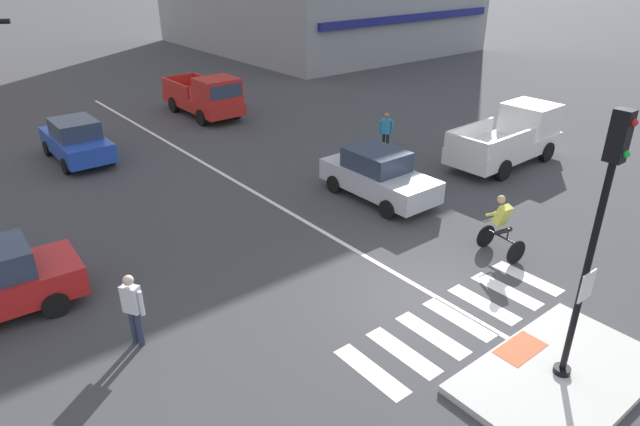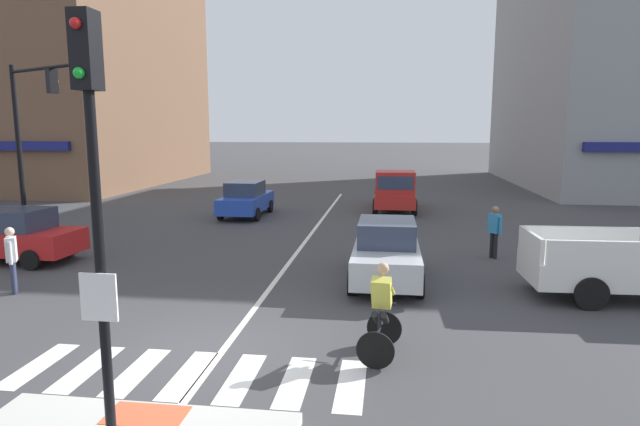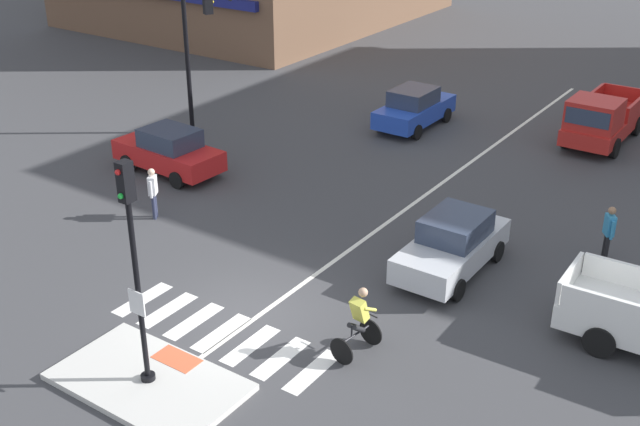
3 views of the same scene
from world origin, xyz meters
The scene contains 19 objects.
ground_plane centered at (0.00, 0.00, 0.00)m, with size 300.00×300.00×0.00m, color #3D3D3F.
traffic_island centered at (0.00, -3.29, 0.07)m, with size 4.23×2.48×0.15m, color beige.
tactile_pad_front centered at (0.00, -2.40, 0.15)m, with size 1.10×0.60×0.01m, color #DB5B38.
signal_pole centered at (0.00, -3.30, 3.23)m, with size 0.44×0.38×5.14m.
crosswalk_stripe_a centered at (-2.71, -0.87, 0.00)m, with size 0.44×1.80×0.01m, color silver.
crosswalk_stripe_b centered at (-1.80, -0.87, 0.00)m, with size 0.44×1.80×0.01m, color silver.
crosswalk_stripe_c centered at (-0.90, -0.87, 0.00)m, with size 0.44×1.80×0.01m, color silver.
crosswalk_stripe_d centered at (0.00, -0.87, 0.00)m, with size 0.44×1.80×0.01m, color silver.
crosswalk_stripe_e centered at (0.90, -0.87, 0.00)m, with size 0.44×1.80×0.01m, color silver.
crosswalk_stripe_f centered at (1.80, -0.87, 0.00)m, with size 0.44×1.80×0.01m, color silver.
crosswalk_stripe_g centered at (2.71, -0.87, 0.00)m, with size 0.44×1.80×0.01m, color silver.
lane_centre_line centered at (0.27, 10.00, 0.00)m, with size 0.14×28.00×0.01m, color silver.
car_blue_westbound_distant centered at (-3.36, 14.97, 0.81)m, with size 1.87×4.11×1.64m.
car_silver_eastbound_mid centered at (3.21, 5.07, 0.81)m, with size 1.85×4.10×1.64m.
pickup_truck_white_cross_right centered at (9.64, 4.38, 0.98)m, with size 5.16×2.18×2.08m.
pickup_truck_red_eastbound_distant centered at (3.52, 17.27, 0.98)m, with size 2.07×5.10×2.08m.
cyclist centered at (3.15, 0.34, 0.87)m, with size 0.80×1.17×1.68m.
pedestrian_at_curb_left centered at (-5.92, 2.80, 0.98)m, with size 0.37×0.48×1.67m.
pedestrian_waiting_far_side centered at (6.53, 8.05, 0.98)m, with size 0.39×0.46×1.67m.
Camera 1 is at (-8.72, -6.77, 7.48)m, focal length 30.88 mm.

